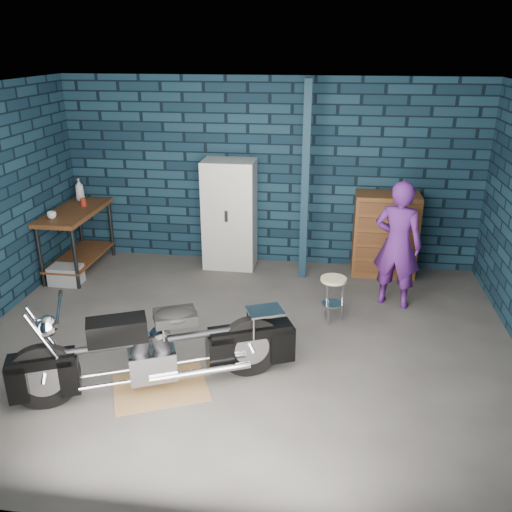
{
  "coord_description": "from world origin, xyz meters",
  "views": [
    {
      "loc": [
        0.89,
        -5.15,
        3.12
      ],
      "look_at": [
        0.12,
        0.3,
        0.94
      ],
      "focal_mm": 38.0,
      "sensor_mm": 36.0,
      "label": 1
    }
  ],
  "objects_px": {
    "workbench": "(78,240)",
    "locker": "(230,214)",
    "person": "(398,245)",
    "motorcycle": "(157,343)",
    "tool_chest": "(385,235)",
    "storage_bin": "(66,275)",
    "shop_stool": "(332,299)"
  },
  "relations": [
    {
      "from": "workbench",
      "to": "locker",
      "type": "xyz_separation_m",
      "value": [
        2.14,
        0.48,
        0.34
      ]
    },
    {
      "from": "person",
      "to": "locker",
      "type": "xyz_separation_m",
      "value": [
        -2.28,
        0.98,
        -0.01
      ]
    },
    {
      "from": "motorcycle",
      "to": "tool_chest",
      "type": "xyz_separation_m",
      "value": [
        2.33,
        3.15,
        0.09
      ]
    },
    {
      "from": "motorcycle",
      "to": "person",
      "type": "bearing_deg",
      "value": 18.68
    },
    {
      "from": "storage_bin",
      "to": "locker",
      "type": "height_order",
      "value": "locker"
    },
    {
      "from": "tool_chest",
      "to": "person",
      "type": "bearing_deg",
      "value": -86.82
    },
    {
      "from": "tool_chest",
      "to": "workbench",
      "type": "bearing_deg",
      "value": -173.72
    },
    {
      "from": "workbench",
      "to": "storage_bin",
      "type": "height_order",
      "value": "workbench"
    },
    {
      "from": "storage_bin",
      "to": "locker",
      "type": "bearing_deg",
      "value": 24.81
    },
    {
      "from": "workbench",
      "to": "storage_bin",
      "type": "relative_size",
      "value": 3.37
    },
    {
      "from": "motorcycle",
      "to": "storage_bin",
      "type": "bearing_deg",
      "value": 109.18
    },
    {
      "from": "person",
      "to": "shop_stool",
      "type": "xyz_separation_m",
      "value": [
        -0.76,
        -0.56,
        -0.53
      ]
    },
    {
      "from": "person",
      "to": "tool_chest",
      "type": "xyz_separation_m",
      "value": [
        -0.05,
        0.98,
        -0.22
      ]
    },
    {
      "from": "motorcycle",
      "to": "workbench",
      "type": "bearing_deg",
      "value": 103.63
    },
    {
      "from": "locker",
      "to": "tool_chest",
      "type": "relative_size",
      "value": 1.35
    },
    {
      "from": "workbench",
      "to": "tool_chest",
      "type": "height_order",
      "value": "tool_chest"
    },
    {
      "from": "workbench",
      "to": "locker",
      "type": "relative_size",
      "value": 0.89
    },
    {
      "from": "shop_stool",
      "to": "workbench",
      "type": "bearing_deg",
      "value": 163.85
    },
    {
      "from": "workbench",
      "to": "storage_bin",
      "type": "xyz_separation_m",
      "value": [
        0.02,
        -0.5,
        -0.33
      ]
    },
    {
      "from": "person",
      "to": "storage_bin",
      "type": "relative_size",
      "value": 3.88
    },
    {
      "from": "motorcycle",
      "to": "locker",
      "type": "height_order",
      "value": "locker"
    },
    {
      "from": "shop_stool",
      "to": "person",
      "type": "bearing_deg",
      "value": 36.26
    },
    {
      "from": "person",
      "to": "storage_bin",
      "type": "distance_m",
      "value": 4.45
    },
    {
      "from": "workbench",
      "to": "person",
      "type": "distance_m",
      "value": 4.46
    },
    {
      "from": "workbench",
      "to": "locker",
      "type": "distance_m",
      "value": 2.22
    },
    {
      "from": "shop_stool",
      "to": "storage_bin",
      "type": "bearing_deg",
      "value": 171.26
    },
    {
      "from": "motorcycle",
      "to": "locker",
      "type": "distance_m",
      "value": 3.17
    },
    {
      "from": "workbench",
      "to": "locker",
      "type": "bearing_deg",
      "value": 12.64
    },
    {
      "from": "storage_bin",
      "to": "tool_chest",
      "type": "relative_size",
      "value": 0.35
    },
    {
      "from": "workbench",
      "to": "shop_stool",
      "type": "relative_size",
      "value": 2.52
    },
    {
      "from": "locker",
      "to": "shop_stool",
      "type": "relative_size",
      "value": 2.84
    },
    {
      "from": "motorcycle",
      "to": "shop_stool",
      "type": "height_order",
      "value": "motorcycle"
    }
  ]
}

